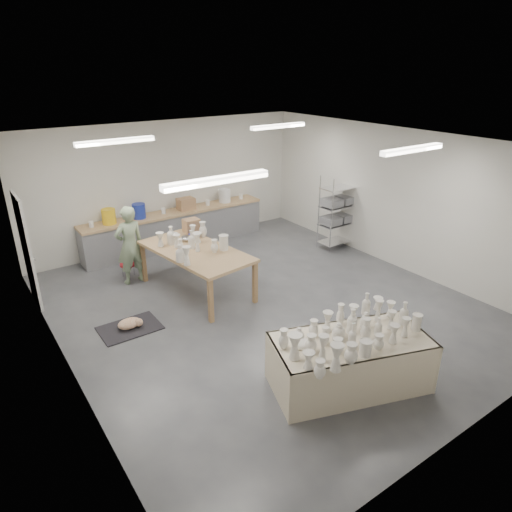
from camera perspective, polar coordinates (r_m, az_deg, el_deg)
room at (r=7.84m, az=0.14°, el=7.07°), size 8.00×8.02×3.00m
back_counter at (r=11.35m, az=-9.97°, el=3.51°), size 4.60×0.60×1.24m
wire_shelf at (r=11.19m, az=10.21°, el=5.55°), size 0.88×0.48×1.80m
drying_table at (r=6.59m, az=11.56°, el=-12.59°), size 2.36×1.71×1.12m
work_table at (r=8.95m, az=-7.81°, el=1.11°), size 1.51×2.52×1.25m
rug at (r=8.22m, az=-15.49°, el=-8.66°), size 1.00×0.70×0.02m
cat at (r=8.17m, az=-15.40°, el=-8.09°), size 0.41×0.31×0.17m
potter at (r=9.54m, az=-15.50°, el=1.32°), size 0.63×0.44×1.64m
red_stool at (r=9.98m, az=-15.72°, el=-1.10°), size 0.41×0.41×0.31m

